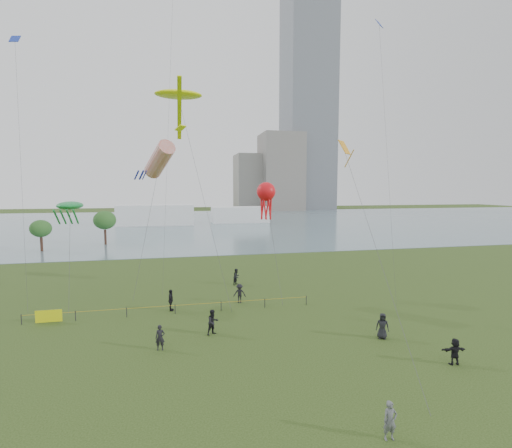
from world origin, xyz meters
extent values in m
plane|color=#243912|center=(0.00, 0.00, 0.00)|extent=(400.00, 400.00, 0.00)
cube|color=slate|center=(0.00, 100.00, 0.02)|extent=(400.00, 120.00, 0.08)
cube|color=slate|center=(62.00, 168.00, 60.00)|extent=(24.00, 24.00, 120.00)
cube|color=slate|center=(46.00, 162.00, 19.00)|extent=(20.00, 20.00, 38.00)
cube|color=gray|center=(32.00, 168.00, 14.00)|extent=(16.00, 18.00, 28.00)
cube|color=white|center=(-12.00, 95.00, 3.00)|extent=(22.00, 8.00, 6.00)
cube|color=white|center=(14.00, 98.00, 2.50)|extent=(18.00, 7.00, 5.00)
cylinder|color=#352018|center=(-29.00, 50.85, 1.23)|extent=(0.44, 0.44, 2.46)
ellipsoid|color=#316227|center=(-29.00, 50.85, 3.99)|extent=(3.49, 3.49, 2.95)
cylinder|color=#352018|center=(-19.60, 56.56, 1.48)|extent=(0.44, 0.44, 2.96)
ellipsoid|color=#316227|center=(-19.60, 56.56, 4.80)|extent=(4.20, 4.20, 3.55)
cylinder|color=black|center=(-18.50, 13.13, 0.42)|extent=(0.07, 0.07, 0.85)
cylinder|color=black|center=(-14.50, 13.13, 0.42)|extent=(0.07, 0.07, 0.85)
cylinder|color=black|center=(-10.50, 13.13, 0.42)|extent=(0.07, 0.07, 0.85)
cylinder|color=black|center=(-6.50, 13.13, 0.42)|extent=(0.07, 0.07, 0.85)
cylinder|color=black|center=(-2.50, 13.13, 0.42)|extent=(0.07, 0.07, 0.85)
cylinder|color=black|center=(1.50, 13.13, 0.42)|extent=(0.07, 0.07, 0.85)
cylinder|color=black|center=(5.50, 13.13, 0.42)|extent=(0.07, 0.07, 0.85)
cylinder|color=gold|center=(-6.50, 13.13, 0.75)|extent=(24.00, 0.03, 0.03)
cube|color=#E0E30B|center=(-16.50, 13.13, 0.55)|extent=(2.00, 0.04, 1.00)
imported|color=#585B5F|center=(2.56, -5.37, 0.86)|extent=(0.65, 0.44, 1.71)
imported|color=black|center=(-3.74, 7.87, 0.94)|extent=(1.14, 1.05, 1.88)
imported|color=black|center=(-0.50, 15.03, 0.91)|extent=(1.31, 0.94, 1.82)
imported|color=black|center=(-6.86, 14.07, 0.96)|extent=(0.62, 1.18, 1.91)
imported|color=black|center=(8.17, 4.52, 0.93)|extent=(1.08, 0.93, 1.87)
imported|color=black|center=(10.35, -0.05, 0.83)|extent=(1.58, 0.66, 1.66)
imported|color=black|center=(-7.48, 5.96, 0.86)|extent=(0.65, 0.45, 1.71)
imported|color=black|center=(0.31, 21.70, 0.92)|extent=(1.12, 1.12, 1.83)
cylinder|color=#3F3F42|center=(-3.70, 16.10, 10.05)|extent=(4.19, 7.09, 20.12)
ellipsoid|color=#F1FF0D|center=(-5.77, 19.63, 20.11)|extent=(4.68, 2.93, 0.73)
cube|color=#F1FF0D|center=(-5.77, 15.43, 17.71)|extent=(0.36, 6.98, 4.09)
cube|color=#F1FF0D|center=(-5.77, 11.63, 15.61)|extent=(0.95, 0.95, 0.42)
cylinder|color=#3F3F42|center=(-9.13, 18.95, 6.87)|extent=(2.77, 2.20, 13.74)
cylinder|color=red|center=(-7.77, 20.03, 13.74)|extent=(3.57, 5.04, 3.74)
cylinder|color=#1A23B8|center=(-9.17, 18.83, 12.14)|extent=(0.60, 1.13, 0.88)
cylinder|color=#1A23B8|center=(-9.44, 19.21, 12.14)|extent=(0.60, 1.13, 0.88)
cylinder|color=#1A23B8|center=(-9.89, 19.07, 12.14)|extent=(0.60, 1.13, 0.88)
cylinder|color=#1A23B8|center=(-9.89, 18.60, 12.14)|extent=(0.60, 1.13, 0.88)
cylinder|color=#1A23B8|center=(-9.44, 18.45, 12.14)|extent=(0.60, 1.13, 0.88)
cylinder|color=#3F3F42|center=(-15.94, 17.70, 4.59)|extent=(0.87, 5.43, 9.19)
ellipsoid|color=#188539|center=(-16.36, 20.40, 9.18)|extent=(2.28, 4.10, 0.80)
cylinder|color=#188539|center=(-17.16, 18.80, 8.18)|extent=(0.16, 1.79, 1.54)
cylinder|color=#188539|center=(-16.61, 18.80, 8.18)|extent=(0.16, 1.79, 1.54)
cylinder|color=#188539|center=(-16.06, 18.80, 8.18)|extent=(0.16, 1.79, 1.54)
cylinder|color=#188539|center=(-15.51, 18.80, 8.18)|extent=(0.16, 1.79, 1.54)
cylinder|color=#3F3F42|center=(3.12, 15.95, 5.26)|extent=(0.35, 5.33, 10.53)
sphere|color=red|center=(2.95, 18.60, 10.52)|extent=(1.96, 1.96, 1.96)
cylinder|color=red|center=(3.45, 18.60, 8.92)|extent=(0.18, 0.54, 2.60)
cylinder|color=red|center=(3.20, 19.03, 8.92)|extent=(0.49, 0.36, 2.61)
cylinder|color=red|center=(2.70, 19.03, 8.92)|extent=(0.49, 0.36, 2.61)
cylinder|color=red|center=(2.45, 18.60, 8.92)|extent=(0.18, 0.54, 2.60)
cylinder|color=red|center=(2.70, 18.17, 8.92)|extent=(0.49, 0.36, 2.61)
cylinder|color=red|center=(3.20, 18.17, 8.92)|extent=(0.49, 0.36, 2.61)
cylinder|color=#3F3F42|center=(6.52, 2.94, 7.13)|extent=(2.23, 14.56, 14.28)
cube|color=orange|center=(7.62, 10.21, 14.26)|extent=(1.44, 1.44, 1.17)
cylinder|color=orange|center=(7.62, 9.31, 13.26)|extent=(0.08, 1.58, 1.35)
cube|color=#1933B2|center=(-20.61, 21.09, 24.74)|extent=(1.04, 1.00, 0.76)
cube|color=#1933B2|center=(13.95, 16.23, 27.20)|extent=(0.93, 0.60, 0.76)
camera|label=1|loc=(-6.31, -18.87, 10.84)|focal=26.00mm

